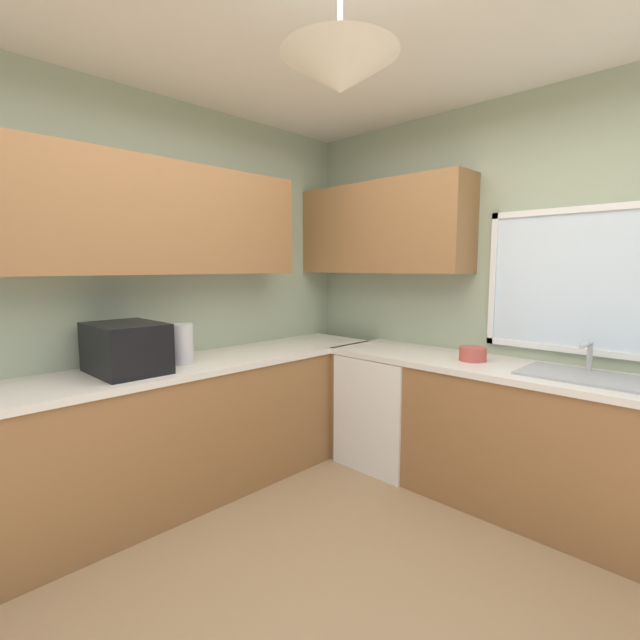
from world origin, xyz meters
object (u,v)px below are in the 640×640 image
dishwasher (389,409)px  kettle (182,344)px  microwave (126,348)px  sink_assembly (581,375)px  bowl (473,354)px

dishwasher → kettle: (-0.64, -1.35, 0.59)m
microwave → kettle: 0.35m
kettle → sink_assembly: size_ratio=0.41×
dishwasher → microwave: microwave is taller
microwave → sink_assembly: bearing=41.8°
microwave → kettle: (0.02, 0.35, -0.02)m
bowl → kettle: bearing=-132.8°
microwave → sink_assembly: 2.61m
kettle → bowl: kettle is taller
kettle → sink_assembly: kettle is taller
microwave → kettle: bearing=86.7°
dishwasher → sink_assembly: (1.28, 0.04, 0.47)m
dishwasher → kettle: 1.61m
microwave → kettle: microwave is taller
kettle → bowl: size_ratio=1.46×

